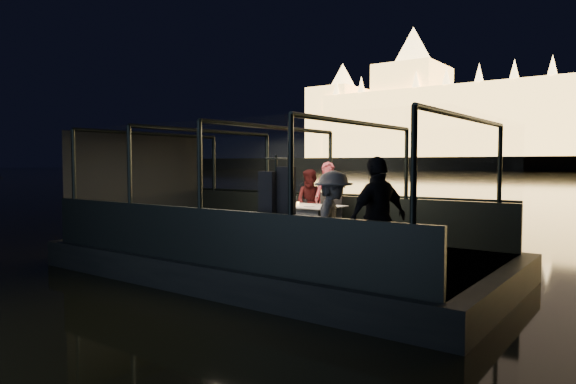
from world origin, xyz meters
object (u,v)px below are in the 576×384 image
Objects in this scene: person_woman_coral at (328,204)px; passenger_stripe at (333,216)px; passenger_dark at (378,220)px; dining_table_central at (305,224)px; chair_port_left at (296,216)px; person_man_maroon at (311,203)px; coat_stand at (276,210)px; chair_port_right at (326,220)px; wine_bottle at (276,197)px.

passenger_stripe reaches higher than person_woman_coral.
dining_table_central is at bearing -109.74° from passenger_dark.
passenger_stripe is at bearing -34.71° from chair_port_left.
coat_stand is at bearing -79.46° from person_man_maroon.
dining_table_central is 0.51m from chair_port_right.
person_woman_coral is (-0.16, 0.35, 0.30)m from chair_port_right.
passenger_stripe is at bearing -80.43° from person_woman_coral.
passenger_stripe is (1.96, -2.13, 0.47)m from dining_table_central.
chair_port_left is 0.48× the size of passenger_dark.
person_man_maroon is at bearing 152.57° from person_woman_coral.
person_woman_coral is 0.46m from person_man_maroon.
chair_port_right is 3.65m from passenger_dark.
passenger_dark is at bearing -65.58° from chair_port_right.
dining_table_central is 0.88m from person_woman_coral.
person_man_maroon is (-0.46, 0.03, 0.00)m from person_woman_coral.
coat_stand is 1.17× the size of person_man_maroon.
person_man_maroon is 0.98× the size of passenger_stripe.
passenger_stripe is 0.76m from passenger_dark.
wine_bottle is at bearing 29.89° from passenger_stripe.
person_woman_coral is 4.00m from passenger_dark.
wine_bottle is (-1.67, 2.19, 0.02)m from coat_stand.
dining_table_central is at bearing -31.70° from chair_port_left.
passenger_stripe is 4.98× the size of wine_bottle.
coat_stand is 5.71× the size of wine_bottle.
chair_port_left is at bearing 151.02° from chair_port_right.
passenger_dark is at bearing -71.85° from person_woman_coral.
person_man_maroon is at bearing 129.63° from chair_port_right.
chair_port_right is 0.60× the size of person_woman_coral.
person_woman_coral is (-1.00, 3.15, -0.15)m from coat_stand.
chair_port_right is at bearing 11.36° from passenger_stripe.
wine_bottle is at bearing -162.61° from chair_port_right.
chair_port_right is at bearing -45.79° from person_man_maroon.
chair_port_right is 3.13m from passenger_stripe.
chair_port_right is 1.13m from wine_bottle.
coat_stand reaches higher than dining_table_central.
passenger_dark reaches higher than passenger_stripe.
passenger_stripe is (2.36, -2.97, 0.10)m from person_man_maroon.
dining_table_central is 0.99m from person_man_maroon.
passenger_dark is (2.48, -2.65, 0.40)m from chair_port_right.
dining_table_central is 0.83× the size of coat_stand.
wine_bottle is (-0.60, -0.16, 0.53)m from dining_table_central.
dining_table_central is 4.76× the size of wine_bottle.
coat_stand reaches higher than passenger_stripe.
person_woman_coral is at bearing 55.15° from wine_bottle.
coat_stand is at bearing -65.51° from dining_table_central.
passenger_dark is (0.75, -0.07, 0.00)m from passenger_stripe.
chair_port_right is 0.79m from person_man_maroon.
coat_stand is 1.15× the size of passenger_stripe.
chair_port_left is 0.47× the size of coat_stand.
person_man_maroon is at bearing 114.71° from coat_stand.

